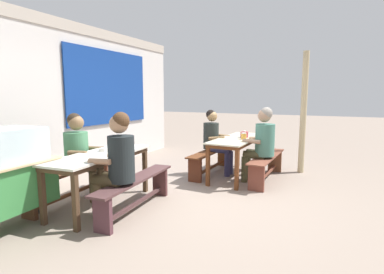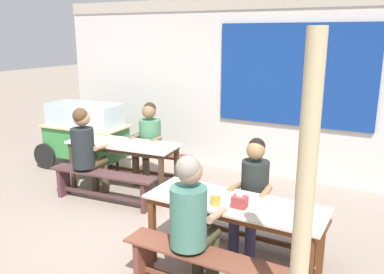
{
  "view_description": "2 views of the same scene",
  "coord_description": "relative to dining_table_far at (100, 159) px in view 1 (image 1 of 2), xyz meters",
  "views": [
    {
      "loc": [
        -4.1,
        -1.93,
        1.54
      ],
      "look_at": [
        0.38,
        0.26,
        0.84
      ],
      "focal_mm": 28.19,
      "sensor_mm": 36.0,
      "label": 1
    },
    {
      "loc": [
        2.61,
        -3.63,
        2.33
      ],
      "look_at": [
        0.29,
        0.75,
        1.04
      ],
      "focal_mm": 37.42,
      "sensor_mm": 36.0,
      "label": 2
    }
  ],
  "objects": [
    {
      "name": "person_right_near_table",
      "position": [
        2.31,
        -0.77,
        0.04
      ],
      "size": [
        0.41,
        0.58,
        1.26
      ],
      "color": "#2D2C4F",
      "rests_on": "ground_plane"
    },
    {
      "name": "bench_far_back",
      "position": [
        -0.05,
        0.55,
        -0.35
      ],
      "size": [
        1.67,
        0.4,
        0.45
      ],
      "color": "brown",
      "rests_on": "ground_plane"
    },
    {
      "name": "tissue_box",
      "position": [
        2.39,
        -1.33,
        0.14
      ],
      "size": [
        0.14,
        0.11,
        0.13
      ],
      "color": "#993438",
      "rests_on": "dining_table_near"
    },
    {
      "name": "dining_table_far",
      "position": [
        0.0,
        0.0,
        0.0
      ],
      "size": [
        1.74,
        0.76,
        0.74
      ],
      "color": "silver",
      "rests_on": "ground_plane"
    },
    {
      "name": "bench_far_front",
      "position": [
        0.05,
        -0.55,
        -0.35
      ],
      "size": [
        1.65,
        0.4,
        0.45
      ],
      "color": "#4A2F2F",
      "rests_on": "ground_plane"
    },
    {
      "name": "person_left_back_turned",
      "position": [
        -0.26,
        -0.51,
        0.11
      ],
      "size": [
        0.45,
        0.55,
        1.34
      ],
      "color": "#4C3E28",
      "rests_on": "ground_plane"
    },
    {
      "name": "wooden_support_post",
      "position": [
        3.16,
        -2.28,
        0.52
      ],
      "size": [
        0.12,
        0.12,
        2.37
      ],
      "primitive_type": "cylinder",
      "color": "tan",
      "rests_on": "ground_plane"
    },
    {
      "name": "dining_table_near",
      "position": [
        2.3,
        -1.24,
        0.0
      ],
      "size": [
        1.77,
        0.66,
        0.74
      ],
      "color": "beige",
      "rests_on": "ground_plane"
    },
    {
      "name": "backdrop_wall",
      "position": [
        1.06,
        1.7,
        0.85
      ],
      "size": [
        6.77,
        0.23,
        2.9
      ],
      "color": "silver",
      "rests_on": "ground_plane"
    },
    {
      "name": "soup_bowl",
      "position": [
        0.17,
        0.09,
        0.1
      ],
      "size": [
        0.13,
        0.13,
        0.04
      ],
      "primitive_type": "cylinder",
      "color": "silver",
      "rests_on": "dining_table_far"
    },
    {
      "name": "person_center_facing",
      "position": [
        0.12,
        0.5,
        0.07
      ],
      "size": [
        0.49,
        0.57,
        1.28
      ],
      "color": "#4B3C28",
      "rests_on": "ground_plane"
    },
    {
      "name": "condiment_jar",
      "position": [
        2.16,
        -1.39,
        0.14
      ],
      "size": [
        0.1,
        0.1,
        0.12
      ],
      "color": "gold",
      "rests_on": "dining_table_near"
    },
    {
      "name": "person_near_front",
      "position": [
        2.09,
        -1.73,
        0.11
      ],
      "size": [
        0.45,
        0.55,
        1.33
      ],
      "color": "#413F27",
      "rests_on": "ground_plane"
    },
    {
      "name": "ground_plane",
      "position": [
        1.01,
        -0.98,
        -0.66
      ],
      "size": [
        40.0,
        40.0,
        0.0
      ],
      "primitive_type": "plane",
      "color": "gray"
    },
    {
      "name": "bench_near_back",
      "position": [
        2.31,
        -0.69,
        -0.36
      ],
      "size": [
        1.64,
        0.32,
        0.45
      ],
      "color": "#582E17",
      "rests_on": "ground_plane"
    },
    {
      "name": "bench_near_front",
      "position": [
        2.29,
        -1.79,
        -0.37
      ],
      "size": [
        1.65,
        0.33,
        0.45
      ],
      "color": "brown",
      "rests_on": "ground_plane"
    }
  ]
}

